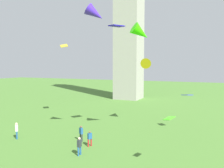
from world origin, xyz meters
TOP-DOWN VIEW (x-y plane):
  - person_0 at (-10.38, 16.25)m, footprint 0.53×0.51m
  - person_2 at (-3.48, 18.55)m, footprint 0.50×0.43m
  - person_3 at (-1.85, 17.58)m, footprint 0.39×0.47m
  - person_4 at (-1.52, 15.19)m, footprint 0.26×0.51m
  - kite_flying_0 at (6.33, 26.86)m, footprint 1.45×1.44m
  - kite_flying_1 at (6.29, 15.52)m, footprint 0.83×1.00m
  - kite_flying_2 at (-11.90, 27.08)m, footprint 1.83×1.78m
  - kite_flying_4 at (-0.98, 22.25)m, footprint 1.78×1.97m
  - kite_flying_5 at (1.91, 22.07)m, footprint 2.63×2.53m
  - kite_flying_7 at (-2.17, 19.40)m, footprint 2.57×2.12m
  - kite_flying_8 at (0.93, 27.97)m, footprint 1.71×2.42m

SIDE VIEW (x-z plane):
  - person_3 at x=-1.85m, z-range 0.10..1.66m
  - person_4 at x=-1.52m, z-range 0.11..1.77m
  - person_2 at x=-3.48m, z-range 0.11..1.78m
  - person_0 at x=-10.38m, z-range 0.12..1.92m
  - kite_flying_1 at x=6.29m, z-range 3.96..4.22m
  - kite_flying_0 at x=6.33m, z-range 4.42..4.65m
  - kite_flying_8 at x=0.93m, z-range 7.68..9.51m
  - kite_flying_2 at x=-11.90m, z-range 10.78..11.52m
  - kite_flying_5 at x=1.91m, z-range 10.52..12.66m
  - kite_flying_4 at x=-0.98m, z-range 12.47..12.63m
  - kite_flying_7 at x=-2.17m, z-range 12.38..14.47m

